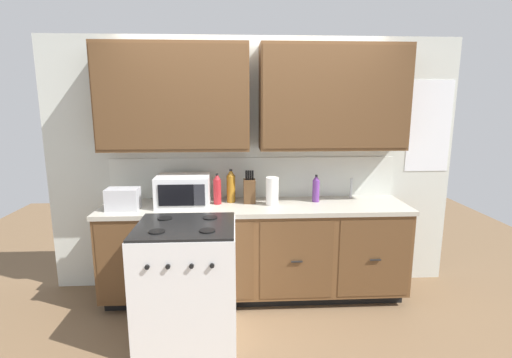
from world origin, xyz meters
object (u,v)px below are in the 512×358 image
at_px(bottle_amber, 231,186).
at_px(toaster, 123,199).
at_px(knife_block, 249,191).
at_px(bottle_red, 217,189).
at_px(microwave, 183,191).
at_px(bottle_violet, 316,189).
at_px(stove_range, 187,282).
at_px(paper_towel_roll, 272,191).

bearing_deg(bottle_amber, toaster, -167.94).
distance_m(knife_block, bottle_red, 0.30).
bearing_deg(microwave, bottle_violet, 3.05).
bearing_deg(toaster, microwave, 11.68).
height_order(toaster, bottle_violet, bottle_violet).
relative_size(bottle_violet, bottle_red, 0.90).
xyz_separation_m(stove_range, microwave, (-0.09, 0.65, 0.59)).
bearing_deg(paper_towel_roll, bottle_amber, 161.68).
relative_size(stove_range, toaster, 3.39).
bearing_deg(microwave, toaster, -168.32).
relative_size(stove_range, paper_towel_roll, 3.65).
bearing_deg(microwave, bottle_red, 6.23).
distance_m(microwave, toaster, 0.53).
xyz_separation_m(paper_towel_roll, bottle_violet, (0.43, 0.10, -0.00)).
bearing_deg(paper_towel_roll, microwave, 177.95).
bearing_deg(microwave, stove_range, -81.79).
height_order(stove_range, toaster, toaster).
bearing_deg(microwave, paper_towel_roll, -2.05).
bearing_deg(bottle_violet, paper_towel_roll, -167.42).
distance_m(knife_block, bottle_amber, 0.18).
height_order(stove_range, microwave, microwave).
bearing_deg(knife_block, bottle_violet, -0.47).
xyz_separation_m(paper_towel_roll, bottle_amber, (-0.38, 0.13, 0.02)).
bearing_deg(stove_range, bottle_amber, 65.21).
xyz_separation_m(stove_range, toaster, (-0.61, 0.54, 0.54)).
bearing_deg(bottle_amber, paper_towel_roll, -18.32).
bearing_deg(bottle_violet, microwave, -176.95).
xyz_separation_m(microwave, paper_towel_roll, (0.82, -0.03, -0.01)).
distance_m(toaster, bottle_red, 0.84).
xyz_separation_m(stove_range, bottle_red, (0.22, 0.68, 0.59)).
bearing_deg(stove_range, toaster, 138.65).
distance_m(paper_towel_roll, bottle_violet, 0.44).
relative_size(stove_range, bottle_amber, 2.99).
distance_m(stove_range, toaster, 0.98).
bearing_deg(bottle_amber, bottle_violet, -2.15).
relative_size(toaster, paper_towel_roll, 1.08).
relative_size(toaster, knife_block, 0.90).
bearing_deg(bottle_red, microwave, -173.77).
bearing_deg(bottle_violet, bottle_amber, 177.85).
relative_size(bottle_amber, bottle_violet, 1.22).
relative_size(microwave, toaster, 1.71).
relative_size(knife_block, bottle_amber, 0.98).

